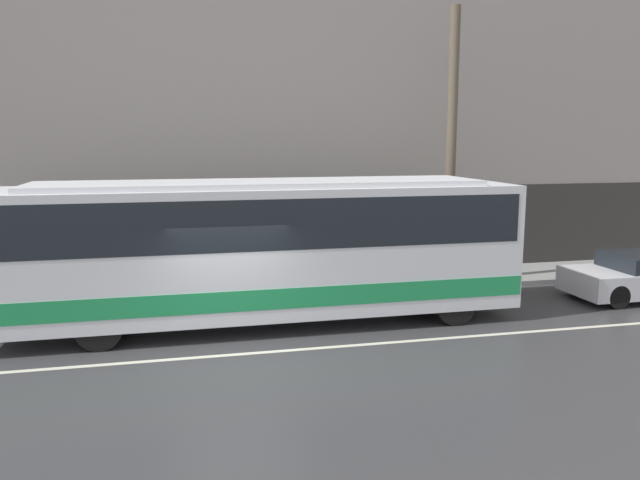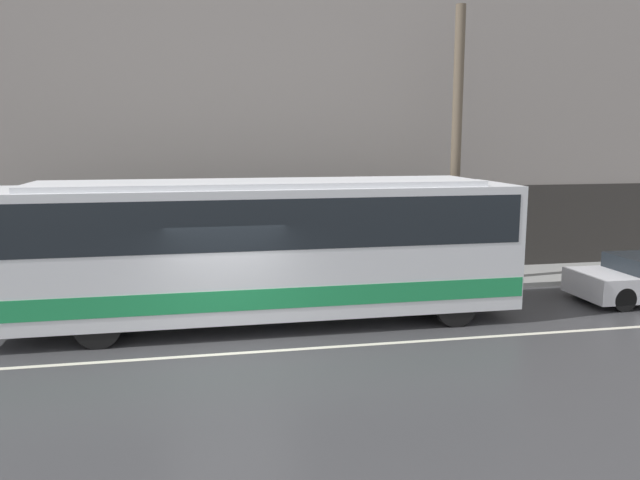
{
  "view_description": "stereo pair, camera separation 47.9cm",
  "coord_description": "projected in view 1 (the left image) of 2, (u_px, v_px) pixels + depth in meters",
  "views": [
    {
      "loc": [
        -1.03,
        -12.07,
        4.31
      ],
      "look_at": [
        2.26,
        2.05,
        1.93
      ],
      "focal_mm": 35.0,
      "sensor_mm": 36.0,
      "label": 1
    },
    {
      "loc": [
        -0.56,
        -12.17,
        4.31
      ],
      "look_at": [
        2.26,
        2.05,
        1.93
      ],
      "focal_mm": 35.0,
      "sensor_mm": 36.0,
      "label": 2
    }
  ],
  "objects": [
    {
      "name": "pedestrian_waiting",
      "position": [
        272.0,
        262.0,
        17.14
      ],
      "size": [
        0.36,
        0.36,
        1.69
      ],
      "color": "navy",
      "rests_on": "sidewalk"
    },
    {
      "name": "building_facade",
      "position": [
        207.0,
        58.0,
        17.8
      ],
      "size": [
        60.0,
        0.35,
        13.55
      ],
      "color": "gray",
      "rests_on": "ground_plane"
    },
    {
      "name": "transit_bus",
      "position": [
        262.0,
        244.0,
        14.4
      ],
      "size": [
        11.89,
        2.61,
        3.35
      ],
      "color": "silver",
      "rests_on": "ground_plane"
    },
    {
      "name": "sidewalk",
      "position": [
        216.0,
        290.0,
        17.54
      ],
      "size": [
        60.0,
        2.44,
        0.14
      ],
      "color": "gray",
      "rests_on": "ground_plane"
    },
    {
      "name": "utility_pole_near",
      "position": [
        451.0,
        148.0,
        17.75
      ],
      "size": [
        0.28,
        0.28,
        7.78
      ],
      "color": "brown",
      "rests_on": "sidewalk"
    },
    {
      "name": "ground_plane",
      "position": [
        234.0,
        355.0,
        12.53
      ],
      "size": [
        60.0,
        60.0,
        0.0
      ],
      "primitive_type": "plane",
      "color": "#38383A"
    },
    {
      "name": "lane_stripe",
      "position": [
        234.0,
        355.0,
        12.53
      ],
      "size": [
        54.0,
        0.14,
        0.01
      ],
      "color": "beige",
      "rests_on": "ground_plane"
    }
  ]
}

